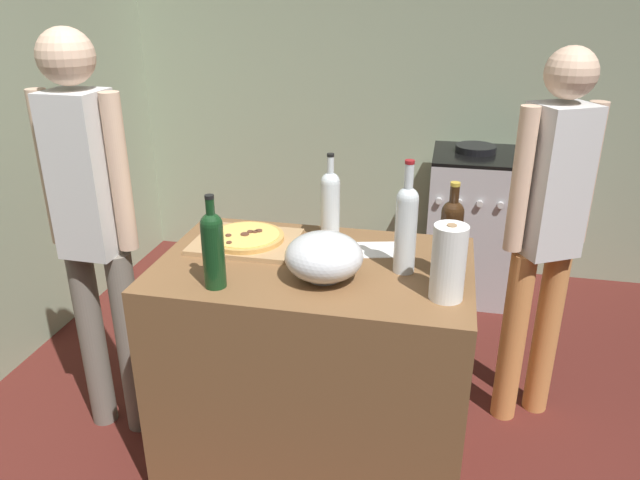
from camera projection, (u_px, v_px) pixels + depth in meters
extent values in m
cube|color=#511E19|center=(362.00, 374.00, 3.14)|extent=(4.18, 3.41, 0.02)
cube|color=#99A889|center=(401.00, 77.00, 3.94)|extent=(4.18, 0.10, 2.60)
cube|color=#99A889|center=(1.00, 107.00, 2.99)|extent=(0.10, 3.41, 2.60)
cube|color=brown|center=(315.00, 365.00, 2.42)|extent=(1.16, 0.74, 0.91)
cube|color=tan|center=(246.00, 242.00, 2.40)|extent=(0.40, 0.32, 0.02)
cylinder|color=tan|center=(246.00, 237.00, 2.39)|extent=(0.30, 0.30, 0.02)
cylinder|color=#EAC660|center=(246.00, 235.00, 2.38)|extent=(0.27, 0.27, 0.00)
cylinder|color=brown|center=(250.00, 232.00, 2.40)|extent=(0.02, 0.02, 0.01)
cylinder|color=brown|center=(255.00, 232.00, 2.40)|extent=(0.02, 0.02, 0.01)
cylinder|color=brown|center=(229.00, 243.00, 2.30)|extent=(0.02, 0.02, 0.01)
cylinder|color=brown|center=(245.00, 234.00, 2.38)|extent=(0.03, 0.03, 0.01)
cylinder|color=brown|center=(228.00, 235.00, 2.37)|extent=(0.02, 0.02, 0.01)
cylinder|color=brown|center=(217.00, 236.00, 2.36)|extent=(0.02, 0.02, 0.01)
cylinder|color=brown|center=(259.00, 231.00, 2.41)|extent=(0.03, 0.03, 0.01)
cylinder|color=#B2B2B7|center=(324.00, 277.00, 2.12)|extent=(0.11, 0.11, 0.01)
ellipsoid|color=silver|center=(324.00, 256.00, 2.09)|extent=(0.27, 0.27, 0.16)
cylinder|color=white|center=(448.00, 263.00, 1.94)|extent=(0.11, 0.11, 0.26)
cylinder|color=#997551|center=(449.00, 262.00, 1.94)|extent=(0.03, 0.03, 0.26)
cylinder|color=silver|center=(405.00, 235.00, 2.12)|extent=(0.08, 0.08, 0.28)
sphere|color=silver|center=(408.00, 198.00, 2.07)|extent=(0.08, 0.08, 0.08)
cylinder|color=silver|center=(409.00, 178.00, 2.04)|extent=(0.03, 0.03, 0.10)
cylinder|color=maroon|center=(410.00, 162.00, 2.02)|extent=(0.03, 0.03, 0.01)
cylinder|color=#143819|center=(214.00, 256.00, 2.02)|extent=(0.08, 0.08, 0.23)
sphere|color=#143819|center=(211.00, 224.00, 1.98)|extent=(0.08, 0.08, 0.08)
cylinder|color=#143819|center=(210.00, 208.00, 1.96)|extent=(0.03, 0.03, 0.07)
cylinder|color=black|center=(209.00, 197.00, 1.94)|extent=(0.03, 0.03, 0.01)
cylinder|color=#331E0F|center=(450.00, 246.00, 2.08)|extent=(0.08, 0.08, 0.25)
sphere|color=#331E0F|center=(453.00, 212.00, 2.03)|extent=(0.08, 0.08, 0.08)
cylinder|color=#331E0F|center=(454.00, 196.00, 2.01)|extent=(0.03, 0.03, 0.07)
cylinder|color=gold|center=(455.00, 184.00, 1.99)|extent=(0.03, 0.03, 0.01)
cylinder|color=silver|center=(330.00, 211.00, 2.40)|extent=(0.08, 0.08, 0.24)
sphere|color=silver|center=(330.00, 182.00, 2.35)|extent=(0.08, 0.08, 0.08)
cylinder|color=silver|center=(330.00, 167.00, 2.33)|extent=(0.03, 0.03, 0.08)
cylinder|color=black|center=(331.00, 155.00, 2.31)|extent=(0.03, 0.03, 0.01)
cube|color=white|center=(374.00, 250.00, 2.34)|extent=(0.24, 0.20, 0.00)
cube|color=#B7B7BC|center=(474.00, 227.00, 3.81)|extent=(0.57, 0.55, 0.90)
cube|color=black|center=(482.00, 155.00, 3.62)|extent=(0.57, 0.55, 0.02)
cylinder|color=silver|center=(439.00, 201.00, 3.49)|extent=(0.04, 0.02, 0.04)
cylinder|color=silver|center=(459.00, 202.00, 3.47)|extent=(0.04, 0.02, 0.04)
cylinder|color=silver|center=(480.00, 204.00, 3.45)|extent=(0.04, 0.02, 0.04)
cylinder|color=silver|center=(501.00, 205.00, 3.43)|extent=(0.04, 0.02, 0.04)
cylinder|color=silver|center=(522.00, 207.00, 3.40)|extent=(0.04, 0.02, 0.04)
cylinder|color=black|center=(476.00, 149.00, 3.65)|extent=(0.24, 0.24, 0.04)
cylinder|color=slate|center=(92.00, 339.00, 2.64)|extent=(0.11, 0.11, 0.86)
cylinder|color=slate|center=(130.00, 344.00, 2.60)|extent=(0.11, 0.11, 0.86)
cube|color=silver|center=(85.00, 175.00, 2.33)|extent=(0.22, 0.20, 0.64)
cylinder|color=beige|center=(49.00, 169.00, 2.35)|extent=(0.08, 0.08, 0.61)
cylinder|color=beige|center=(120.00, 174.00, 2.29)|extent=(0.08, 0.08, 0.61)
sphere|color=beige|center=(66.00, 56.00, 2.16)|extent=(0.21, 0.21, 0.21)
cylinder|color=#D88C4C|center=(546.00, 332.00, 2.73)|extent=(0.11, 0.11, 0.82)
cylinder|color=#D88C4C|center=(513.00, 338.00, 2.68)|extent=(0.11, 0.11, 0.82)
cube|color=silver|center=(554.00, 181.00, 2.42)|extent=(0.29, 0.28, 0.62)
cylinder|color=beige|center=(587.00, 174.00, 2.46)|extent=(0.08, 0.08, 0.59)
cylinder|color=beige|center=(521.00, 181.00, 2.38)|extent=(0.08, 0.08, 0.59)
sphere|color=beige|center=(571.00, 73.00, 2.26)|extent=(0.20, 0.20, 0.20)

